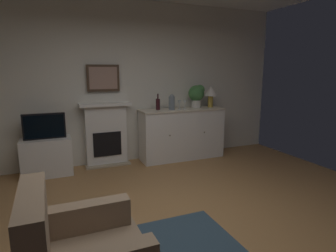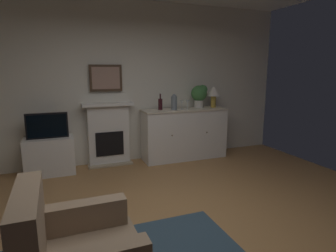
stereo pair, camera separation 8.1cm
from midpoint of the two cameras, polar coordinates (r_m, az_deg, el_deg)
name	(u,v)px [view 2 (the right image)]	position (r m, az deg, el deg)	size (l,w,h in m)	color
ground_plane	(178,239)	(3.15, 2.85, -21.62)	(6.36, 5.32, 0.10)	#9E7042
wall_rear	(120,83)	(5.17, -9.07, 8.43)	(6.36, 0.06, 2.84)	silver
fireplace_unit	(109,134)	(5.11, -11.35, -1.56)	(0.87, 0.30, 1.10)	white
framed_picture	(106,78)	(5.03, -11.87, 9.37)	(0.55, 0.04, 0.45)	#473323
sideboard_cabinet	(185,134)	(5.36, 3.75, -1.55)	(1.60, 0.49, 0.95)	white
table_lamp	(214,93)	(5.53, 9.52, 6.59)	(0.26, 0.26, 0.40)	#B79338
wine_bottle	(160,104)	(5.11, -1.09, 4.43)	(0.08, 0.08, 0.29)	#331419
wine_glass_left	(182,103)	(5.19, 3.25, 4.69)	(0.07, 0.07, 0.16)	silver
wine_glass_center	(188,102)	(5.23, 4.37, 4.73)	(0.07, 0.07, 0.16)	silver
vase_decorative	(174,102)	(5.12, 1.68, 4.81)	(0.11, 0.11, 0.28)	slate
tv_cabinet	(50,156)	(4.95, -22.14, -5.58)	(0.75, 0.42, 0.60)	white
tv_set	(47,126)	(4.81, -22.58, 0.06)	(0.62, 0.07, 0.40)	black
potted_plant_small	(200,94)	(5.43, 6.77, 6.35)	(0.30, 0.30, 0.43)	beige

